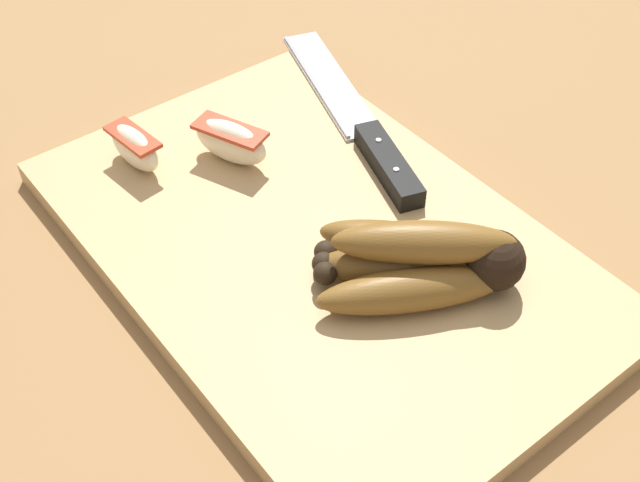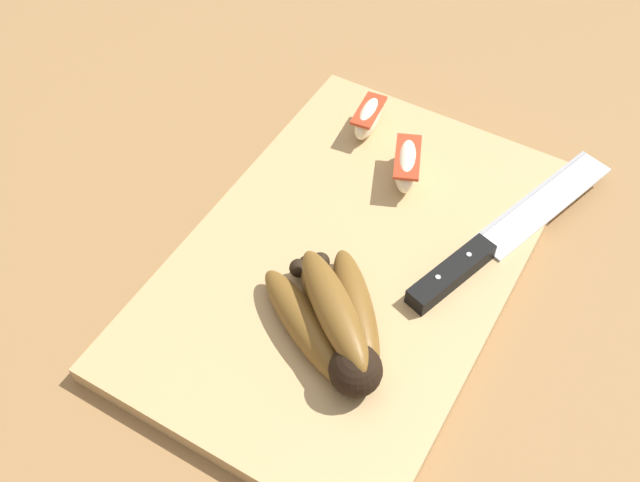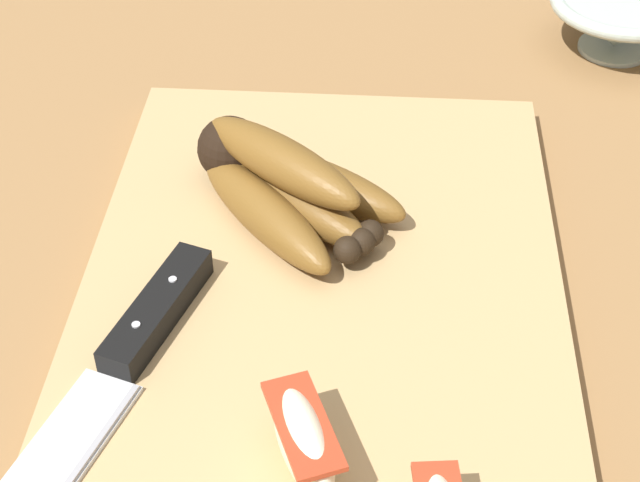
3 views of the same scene
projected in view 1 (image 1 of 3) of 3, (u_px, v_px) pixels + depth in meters
ground_plane at (328, 240)px, 0.66m from camera, size 6.00×6.00×0.00m
cutting_board at (317, 245)px, 0.64m from camera, size 0.45×0.30×0.02m
banana_bunch at (423, 261)px, 0.59m from camera, size 0.14×0.15×0.06m
chefs_knife at (366, 134)px, 0.72m from camera, size 0.28×0.11×0.02m
apple_wedge_near at (135, 147)px, 0.68m from camera, size 0.06×0.03×0.04m
apple_wedge_middle at (231, 141)px, 0.69m from camera, size 0.07×0.05×0.04m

